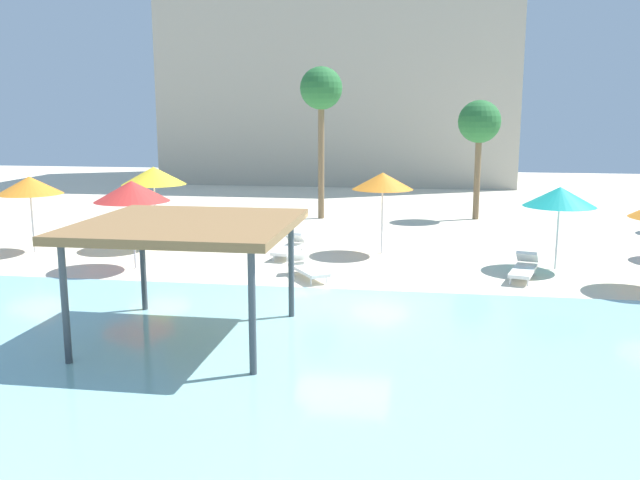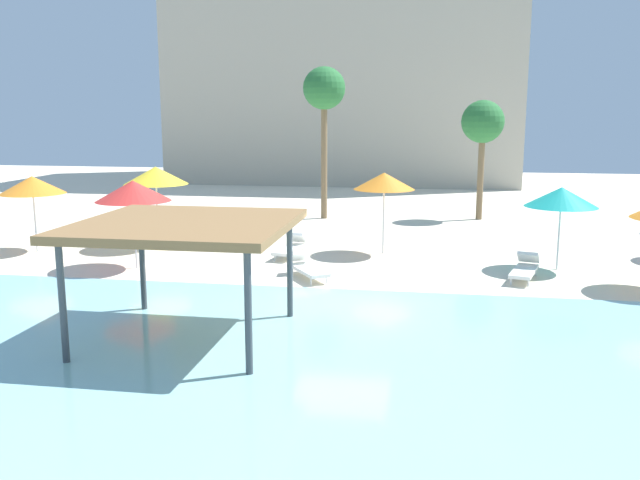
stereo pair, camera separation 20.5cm
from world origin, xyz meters
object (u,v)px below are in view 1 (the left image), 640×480
at_px(beach_umbrella_teal_3, 560,197).
at_px(lounge_chair_1, 290,247).
at_px(beach_umbrella_red_5, 132,191).
at_px(lounge_chair_2, 524,267).
at_px(beach_umbrella_orange_0, 383,181).
at_px(lounge_chair_0, 306,267).
at_px(shade_pavilion, 188,228).
at_px(palm_tree_2, 321,92).
at_px(beach_umbrella_orange_4, 30,185).
at_px(palm_tree_1, 479,124).
at_px(beach_umbrella_yellow_7, 154,176).

distance_m(beach_umbrella_teal_3, lounge_chair_1, 8.82).
bearing_deg(beach_umbrella_red_5, lounge_chair_2, 2.53).
xyz_separation_m(beach_umbrella_orange_0, beach_umbrella_teal_3, (5.53, -1.53, -0.24)).
relative_size(beach_umbrella_red_5, lounge_chair_0, 1.44).
height_order(beach_umbrella_red_5, lounge_chair_0, beach_umbrella_red_5).
height_order(shade_pavilion, beach_umbrella_orange_0, beach_umbrella_orange_0).
distance_m(shade_pavilion, palm_tree_2, 17.44).
bearing_deg(shade_pavilion, beach_umbrella_orange_4, 136.71).
distance_m(beach_umbrella_orange_4, palm_tree_1, 18.74).
relative_size(lounge_chair_0, lounge_chair_1, 0.97).
xyz_separation_m(beach_umbrella_teal_3, palm_tree_2, (-8.79, 8.99, 3.40)).
bearing_deg(beach_umbrella_teal_3, palm_tree_2, 134.36).
xyz_separation_m(lounge_chair_0, palm_tree_1, (5.72, 12.15, 3.96)).
relative_size(beach_umbrella_yellow_7, palm_tree_1, 0.55).
xyz_separation_m(lounge_chair_1, palm_tree_2, (-0.21, 8.44, 5.34)).
distance_m(beach_umbrella_orange_0, palm_tree_1, 9.28).
bearing_deg(beach_umbrella_orange_0, beach_umbrella_teal_3, -15.49).
relative_size(beach_umbrella_teal_3, beach_umbrella_orange_4, 0.97).
height_order(beach_umbrella_yellow_7, palm_tree_2, palm_tree_2).
distance_m(shade_pavilion, beach_umbrella_orange_4, 11.76).
relative_size(beach_umbrella_orange_0, lounge_chair_1, 1.43).
bearing_deg(lounge_chair_0, palm_tree_2, 153.51).
distance_m(beach_umbrella_teal_3, lounge_chair_0, 8.09).
height_order(beach_umbrella_teal_3, lounge_chair_0, beach_umbrella_teal_3).
relative_size(beach_umbrella_teal_3, beach_umbrella_red_5, 0.94).
relative_size(beach_umbrella_orange_0, beach_umbrella_orange_4, 1.06).
bearing_deg(lounge_chair_2, beach_umbrella_orange_4, -79.14).
xyz_separation_m(lounge_chair_2, palm_tree_1, (-0.64, 11.27, 3.96)).
bearing_deg(beach_umbrella_red_5, lounge_chair_0, -3.77).
bearing_deg(beach_umbrella_orange_4, beach_umbrella_red_5, -22.39).
height_order(lounge_chair_2, palm_tree_2, palm_tree_2).
relative_size(beach_umbrella_yellow_7, palm_tree_2, 0.43).
distance_m(beach_umbrella_teal_3, beach_umbrella_orange_4, 17.57).
distance_m(beach_umbrella_orange_4, palm_tree_2, 13.06).
bearing_deg(beach_umbrella_red_5, beach_umbrella_orange_4, 157.61).
height_order(beach_umbrella_orange_4, beach_umbrella_red_5, beach_umbrella_red_5).
bearing_deg(beach_umbrella_red_5, palm_tree_2, 68.94).
height_order(beach_umbrella_yellow_7, lounge_chair_0, beach_umbrella_yellow_7).
relative_size(shade_pavilion, lounge_chair_2, 2.21).
distance_m(shade_pavilion, palm_tree_1, 19.46).
height_order(lounge_chair_0, palm_tree_2, palm_tree_2).
relative_size(shade_pavilion, palm_tree_1, 0.82).
height_order(lounge_chair_2, palm_tree_1, palm_tree_1).
distance_m(beach_umbrella_orange_4, lounge_chair_0, 10.51).
bearing_deg(beach_umbrella_teal_3, lounge_chair_0, -162.79).
height_order(shade_pavilion, beach_umbrella_teal_3, shade_pavilion).
bearing_deg(shade_pavilion, beach_umbrella_orange_0, 70.21).
bearing_deg(beach_umbrella_teal_3, beach_umbrella_red_5, -171.43).
distance_m(lounge_chair_0, palm_tree_1, 14.00).
height_order(beach_umbrella_red_5, lounge_chair_1, beach_umbrella_red_5).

